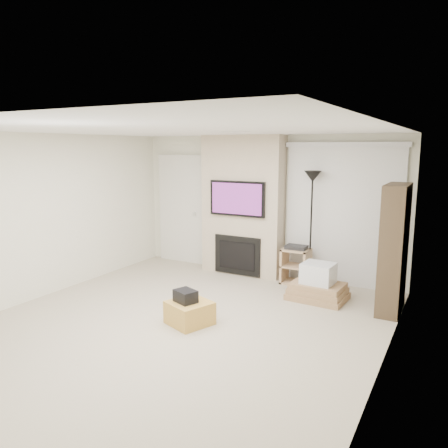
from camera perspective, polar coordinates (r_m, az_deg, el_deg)
The scene contains 15 objects.
floor at distance 5.90m, azimuth -5.75°, elevation -12.89°, with size 5.00×5.50×0.00m, color #B6A992.
ceiling at distance 5.44m, azimuth -6.22°, elevation 12.16°, with size 5.00×5.50×0.00m, color white.
wall_back at distance 7.92m, azimuth 5.40°, elevation 2.43°, with size 5.00×2.50×0.00m, color white.
wall_left at distance 7.24m, azimuth -22.49°, elevation 0.99°, with size 5.50×2.50×0.00m, color white.
wall_right at distance 4.62m, azimuth 20.50°, elevation -3.66°, with size 5.50×2.50×0.00m, color white.
hvac_vent at distance 5.92m, azimuth 1.57°, elevation 12.01°, with size 0.35×0.18×0.01m, color silver.
ottoman at distance 5.85m, azimuth -4.52°, elevation -11.48°, with size 0.50×0.50×0.30m, color gold.
black_bag at distance 5.77m, azimuth -5.05°, elevation -9.36°, with size 0.28×0.22×0.16m, color black.
fireplace_wall at distance 7.88m, azimuth 2.45°, elevation 2.32°, with size 1.50×0.47×2.50m.
entry_door at distance 8.78m, azimuth -5.56°, elevation 1.88°, with size 1.02×0.11×2.14m.
vertical_blinds at distance 7.43m, azimuth 15.20°, elevation 1.80°, with size 1.98×0.10×2.37m.
floor_lamp at distance 7.33m, azimuth 11.42°, elevation 3.66°, with size 0.28×0.28×1.91m.
av_stand at distance 7.52m, azimuth 9.36°, elevation -5.11°, with size 0.45×0.38×0.66m.
box_stack at distance 6.84m, azimuth 12.15°, elevation -7.88°, with size 0.88×0.69×0.56m.
bookshelf at distance 6.49m, azimuth 21.30°, elevation -3.05°, with size 0.30×0.80×1.80m.
Camera 1 is at (3.10, -4.46, 2.29)m, focal length 35.00 mm.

